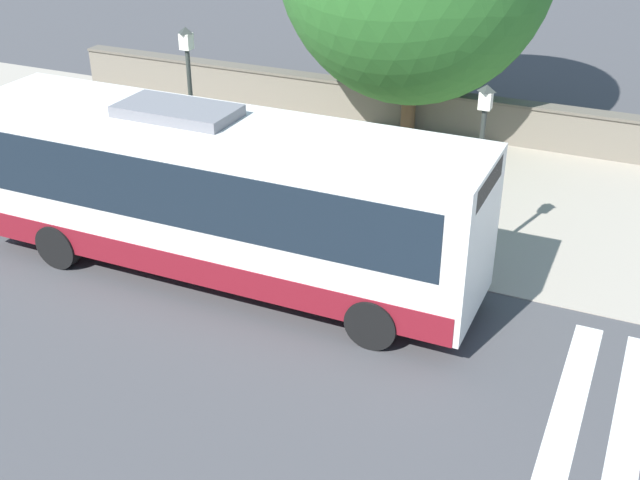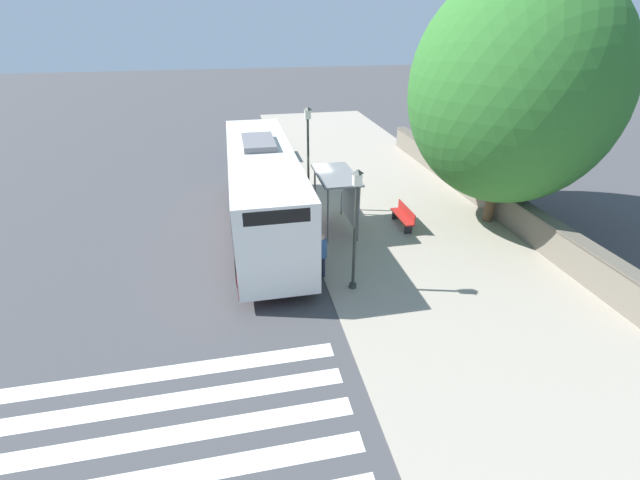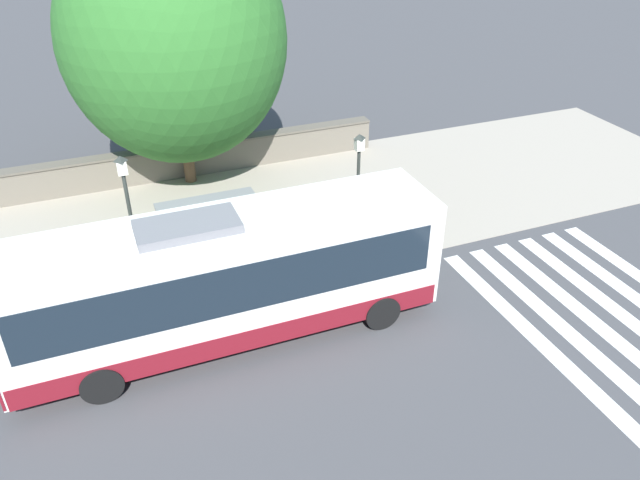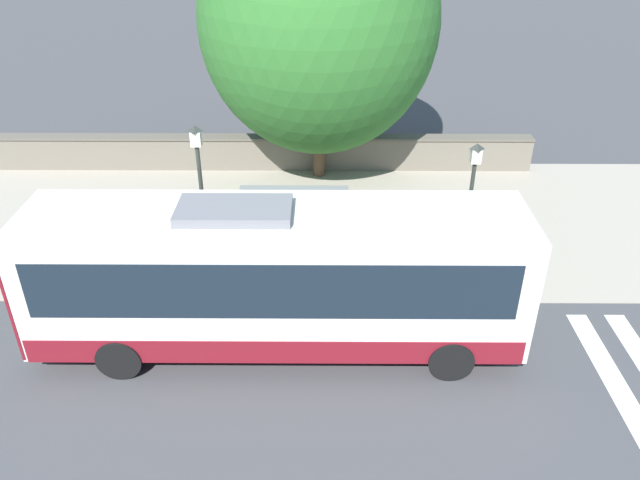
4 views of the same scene
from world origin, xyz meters
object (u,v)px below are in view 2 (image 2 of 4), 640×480
parked_car_behind_bus (256,142)px  street_lamp_far (355,221)px  bus_shelter (339,184)px  shade_tree (514,90)px  bus (263,189)px  pedestrian (321,253)px  bench (404,216)px  street_lamp_near (308,151)px

parked_car_behind_bus → street_lamp_far: bearing=97.7°
bus_shelter → shade_tree: (-6.54, 0.62, 3.49)m
bus → pedestrian: 4.28m
bench → parked_car_behind_bus: size_ratio=0.39×
bus_shelter → shade_tree: 7.44m
bench → street_lamp_far: street_lamp_far is taller
bus → shade_tree: shade_tree is taller
street_lamp_far → parked_car_behind_bus: (2.05, -15.20, -1.44)m
street_lamp_far → shade_tree: 8.64m
bench → parked_car_behind_bus: 12.40m
pedestrian → bench: (-4.19, -3.20, -0.48)m
bench → pedestrian: bearing=37.3°
bus_shelter → bench: 3.11m
pedestrian → parked_car_behind_bus: size_ratio=0.35×
bench → street_lamp_far: 5.56m
street_lamp_near → shade_tree: bearing=159.3°
bus_shelter → pedestrian: size_ratio=1.76×
bus → bench: 5.95m
pedestrian → street_lamp_near: (-0.62, -5.80, 1.75)m
bench → street_lamp_near: bearing=-36.1°
bus → bus_shelter: (-3.03, 0.28, 0.07)m
bus → street_lamp_near: (-2.17, -1.91, 0.84)m
street_lamp_near → street_lamp_far: (-0.27, 6.63, -0.29)m
street_lamp_near → street_lamp_far: bearing=92.3°
bench → street_lamp_near: street_lamp_near is taller
bus → street_lamp_far: street_lamp_far is taller
bus_shelter → pedestrian: 4.03m
bus → bus_shelter: 3.04m
bus_shelter → street_lamp_near: street_lamp_near is taller
bus → street_lamp_far: (-2.43, 4.72, 0.54)m
bench → shade_tree: 6.27m
pedestrian → shade_tree: shade_tree is taller
shade_tree → bench: bearing=-3.0°
shade_tree → street_lamp_near: bearing=-20.7°
shade_tree → bus_shelter: bearing=-5.4°
bus → parked_car_behind_bus: bearing=-92.1°
bus_shelter → street_lamp_near: (0.86, -2.19, 0.76)m
street_lamp_far → shade_tree: shade_tree is taller
street_lamp_near → pedestrian: bearing=83.9°
bus → parked_car_behind_bus: 10.52m
street_lamp_near → bus_shelter: bearing=111.5°
shade_tree → parked_car_behind_bus: size_ratio=2.10×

